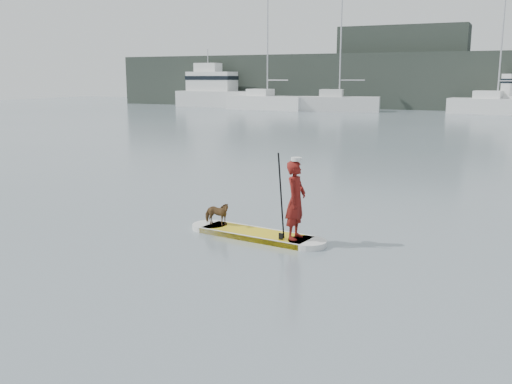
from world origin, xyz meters
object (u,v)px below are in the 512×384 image
at_px(sailboat_b, 267,101).
at_px(paddler, 296,200).
at_px(paddleboard, 256,234).
at_px(sailboat_c, 338,103).
at_px(motor_yacht_b, 216,91).
at_px(dog, 217,214).
at_px(sailboat_d, 496,104).

bearing_deg(sailboat_b, paddler, -58.34).
bearing_deg(paddler, paddleboard, 82.66).
distance_m(paddler, sailboat_c, 48.21).
bearing_deg(sailboat_b, paddleboard, -59.28).
relative_size(sailboat_c, motor_yacht_b, 1.16).
xyz_separation_m(sailboat_b, motor_yacht_b, (-8.06, 3.46, 0.96)).
xyz_separation_m(paddleboard, dog, (-1.04, 0.14, 0.33)).
bearing_deg(sailboat_c, paddleboard, -86.12).
bearing_deg(sailboat_c, sailboat_b, 173.30).
relative_size(sailboat_d, motor_yacht_b, 1.26).
height_order(paddler, dog, paddler).
height_order(sailboat_b, motor_yacht_b, sailboat_b).
xyz_separation_m(paddleboard, motor_yacht_b, (-27.90, 49.22, 1.81)).
xyz_separation_m(dog, motor_yacht_b, (-26.86, 49.08, 1.49)).
distance_m(dog, sailboat_b, 49.34).
bearing_deg(dog, paddleboard, -100.80).
bearing_deg(dog, paddler, -100.80).
relative_size(paddleboard, motor_yacht_b, 0.32).
relative_size(paddler, motor_yacht_b, 0.16).
xyz_separation_m(paddler, sailboat_b, (-20.80, 45.88, -0.01)).
distance_m(sailboat_b, sailboat_c, 7.82).
bearing_deg(sailboat_c, sailboat_d, -5.16).
xyz_separation_m(sailboat_c, sailboat_d, (14.88, 1.44, 0.05)).
relative_size(paddler, dog, 2.57).
distance_m(paddler, sailboat_b, 50.38).
bearing_deg(sailboat_d, sailboat_b, -168.57).
xyz_separation_m(sailboat_d, motor_yacht_b, (-30.73, 1.48, 0.96)).
distance_m(sailboat_c, motor_yacht_b, 16.15).
relative_size(dog, sailboat_b, 0.05).
height_order(sailboat_d, motor_yacht_b, sailboat_d).
relative_size(sailboat_c, sailboat_d, 0.92).
xyz_separation_m(paddler, sailboat_d, (1.88, 47.87, -0.02)).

